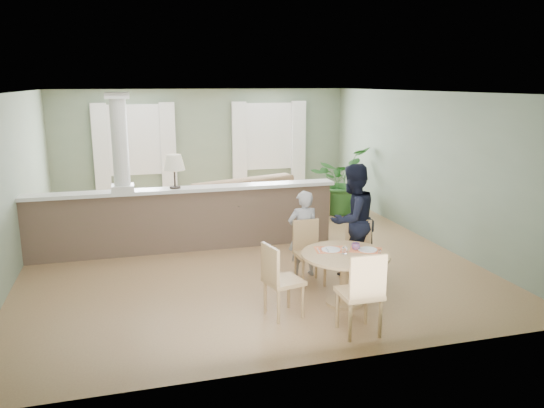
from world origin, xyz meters
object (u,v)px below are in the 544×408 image
object	(u,v)px
sofa	(255,202)
chair_near	(362,290)
houseplant	(339,181)
dining_table	(346,263)
chair_side	(279,277)
man_person	(352,220)
chair_far_boy	(308,249)
child_person	(303,234)
chair_far_man	(357,247)

from	to	relation	value
sofa	chair_near	bearing A→B (deg)	-109.10
houseplant	dining_table	distance (m)	5.03
sofa	dining_table	distance (m)	4.26
sofa	chair_near	size ratio (longest dim) A/B	3.00
dining_table	chair_side	bearing A→B (deg)	-170.42
man_person	dining_table	bearing A→B (deg)	38.36
sofa	man_person	size ratio (longest dim) A/B	1.79
sofa	houseplant	distance (m)	2.07
chair_side	man_person	size ratio (longest dim) A/B	0.55
chair_far_boy	chair_near	size ratio (longest dim) A/B	0.90
chair_near	man_person	distance (m)	2.06
sofa	houseplant	world-z (taller)	houseplant
chair_near	man_person	size ratio (longest dim) A/B	0.60
sofa	chair_side	distance (m)	4.49
dining_table	chair_near	xyz separation A→B (m)	(-0.18, -0.90, 0.00)
chair_far_boy	chair_near	bearing A→B (deg)	-90.93
houseplant	man_person	size ratio (longest dim) A/B	0.86
chair_side	child_person	distance (m)	1.52
dining_table	child_person	xyz separation A→B (m)	(-0.20, 1.14, 0.10)
dining_table	chair_side	size ratio (longest dim) A/B	1.22
sofa	chair_near	world-z (taller)	chair_near
chair_far_boy	chair_side	distance (m)	1.27
chair_far_man	child_person	xyz separation A→B (m)	(-0.71, 0.37, 0.16)
chair_far_man	child_person	world-z (taller)	child_person
chair_far_boy	chair_far_man	distance (m)	0.73
chair_far_boy	child_person	xyz separation A→B (m)	(0.01, 0.27, 0.15)
dining_table	chair_far_man	size ratio (longest dim) A/B	1.29
dining_table	chair_far_man	bearing A→B (deg)	56.28
chair_side	chair_near	bearing A→B (deg)	-147.08
dining_table	sofa	bearing A→B (deg)	92.31
houseplant	chair_near	size ratio (longest dim) A/B	1.43
dining_table	man_person	size ratio (longest dim) A/B	0.68
chair_side	man_person	world-z (taller)	man_person
chair_far_boy	chair_side	world-z (taller)	chair_side
sofa	chair_far_man	size ratio (longest dim) A/B	3.42
chair_far_boy	chair_near	world-z (taller)	chair_near
child_person	man_person	distance (m)	0.76
chair_near	chair_far_man	bearing A→B (deg)	-112.51
chair_side	chair_far_boy	bearing A→B (deg)	-49.20
chair_far_man	houseplant	bearing A→B (deg)	102.56
chair_near	child_person	size ratio (longest dim) A/B	0.77
child_person	chair_side	bearing A→B (deg)	59.56
child_person	chair_near	bearing A→B (deg)	90.19
chair_near	chair_side	world-z (taller)	chair_near
houseplant	sofa	bearing A→B (deg)	-168.29
dining_table	chair_side	world-z (taller)	chair_side
chair_far_boy	man_person	size ratio (longest dim) A/B	0.54
sofa	chair_far_boy	world-z (taller)	chair_far_boy
sofa	chair_side	xyz separation A→B (m)	(-0.79, -4.42, 0.08)
sofa	dining_table	size ratio (longest dim) A/B	2.64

